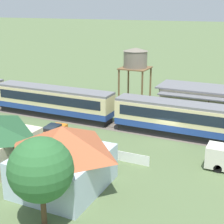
% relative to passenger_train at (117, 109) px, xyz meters
% --- Properties ---
extents(ground_plane, '(600.00, 600.00, 0.00)m').
position_rel_passenger_train_xyz_m(ground_plane, '(7.15, -1.47, -2.31)').
color(ground_plane, '#566B42').
extents(passenger_train, '(74.49, 3.13, 4.16)m').
position_rel_passenger_train_xyz_m(passenger_train, '(0.00, 0.00, 0.00)').
color(passenger_train, '#234293').
rests_on(passenger_train, ground_plane).
extents(railway_track, '(112.81, 3.60, 0.04)m').
position_rel_passenger_train_xyz_m(railway_track, '(1.93, 0.00, -2.30)').
color(railway_track, '#665B51').
rests_on(railway_track, ground_plane).
extents(station_building, '(15.04, 6.97, 4.35)m').
position_rel_passenger_train_xyz_m(station_building, '(10.65, 8.30, -0.10)').
color(station_building, beige).
rests_on(station_building, ground_plane).
extents(water_tower, '(4.34, 4.34, 8.82)m').
position_rel_passenger_train_xyz_m(water_tower, '(-1.93, 11.12, 4.72)').
color(water_tower, brown).
rests_on(water_tower, ground_plane).
extents(cottage_terracotta_roof, '(7.27, 8.16, 5.61)m').
position_rel_passenger_train_xyz_m(cottage_terracotta_roof, '(2.28, -16.12, 0.60)').
color(cottage_terracotta_roof, silver).
rests_on(cottage_terracotta_roof, ground_plane).
extents(parked_car_orange, '(2.34, 4.64, 1.30)m').
position_rel_passenger_train_xyz_m(parked_car_orange, '(-5.59, -6.38, -1.68)').
color(parked_car_orange, orange).
rests_on(parked_car_orange, ground_plane).
extents(yard_tree_2, '(4.57, 4.57, 6.65)m').
position_rel_passenger_train_xyz_m(yard_tree_2, '(3.86, -21.18, 2.04)').
color(yard_tree_2, '#4C3823').
rests_on(yard_tree_2, ground_plane).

